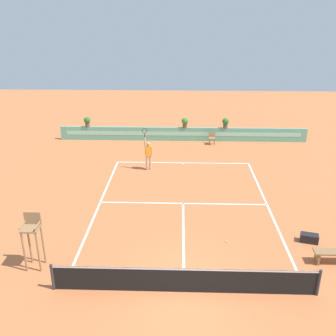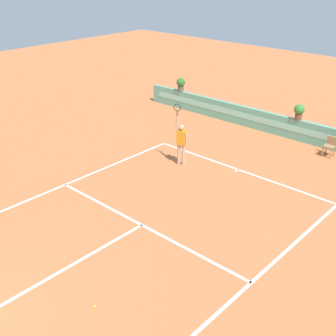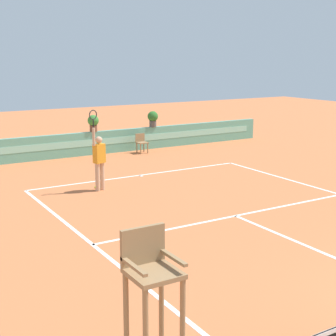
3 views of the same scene
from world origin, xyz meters
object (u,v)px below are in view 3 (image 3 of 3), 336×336
object	(u,v)px
tennis_player	(99,158)
potted_plant_right	(153,118)
potted_plant_centre	(93,122)
ball_kid_chair	(141,142)
umpire_chair	(151,293)
tennis_ball_near_baseline	(95,187)

from	to	relation	value
tennis_player	potted_plant_right	size ratio (longest dim) A/B	3.57
potted_plant_right	potted_plant_centre	distance (m)	2.93
ball_kid_chair	tennis_player	bearing A→B (deg)	-129.89
potted_plant_right	umpire_chair	bearing A→B (deg)	-119.40
umpire_chair	ball_kid_chair	size ratio (longest dim) A/B	2.52
tennis_player	potted_plant_right	xyz separation A→B (m)	(5.13, 5.69, 0.36)
tennis_player	potted_plant_centre	size ratio (longest dim) A/B	3.57
tennis_player	potted_plant_right	distance (m)	7.67
ball_kid_chair	potted_plant_right	bearing A→B (deg)	36.46
tennis_player	potted_plant_centre	bearing A→B (deg)	68.84
umpire_chair	potted_plant_right	bearing A→B (deg)	60.60
potted_plant_right	tennis_ball_near_baseline	bearing A→B (deg)	-133.90
tennis_player	potted_plant_right	world-z (taller)	tennis_player
umpire_chair	tennis_ball_near_baseline	xyz separation A→B (m)	(3.37, 9.78, -1.31)
potted_plant_right	potted_plant_centre	bearing A→B (deg)	180.00
umpire_chair	potted_plant_right	distance (m)	17.36
potted_plant_centre	tennis_ball_near_baseline	bearing A→B (deg)	-112.51
ball_kid_chair	tennis_ball_near_baseline	world-z (taller)	ball_kid_chair
ball_kid_chair	potted_plant_right	size ratio (longest dim) A/B	1.17
tennis_ball_near_baseline	potted_plant_right	world-z (taller)	potted_plant_right
ball_kid_chair	potted_plant_right	xyz separation A→B (m)	(0.99, 0.73, 0.93)
umpire_chair	potted_plant_centre	distance (m)	16.13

